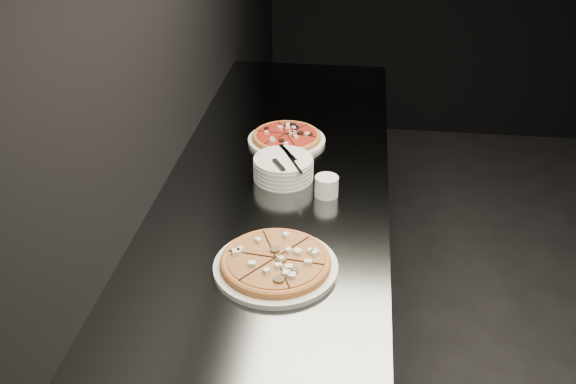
# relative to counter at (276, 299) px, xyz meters

# --- Properties ---
(wall_left) EXTENTS (0.02, 5.00, 2.80)m
(wall_left) POSITION_rel_counter_xyz_m (-0.37, 0.00, 0.94)
(wall_left) COLOR black
(wall_left) RESTS_ON floor
(counter) EXTENTS (0.74, 2.44, 0.92)m
(counter) POSITION_rel_counter_xyz_m (0.00, 0.00, 0.00)
(counter) COLOR #55595C
(counter) RESTS_ON floor
(pizza_mushroom) EXTENTS (0.34, 0.34, 0.04)m
(pizza_mushroom) POSITION_rel_counter_xyz_m (0.06, -0.42, 0.48)
(pizza_mushroom) COLOR silver
(pizza_mushroom) RESTS_ON counter
(pizza_tomato) EXTENTS (0.29, 0.29, 0.03)m
(pizza_tomato) POSITION_rel_counter_xyz_m (-0.00, 0.36, 0.48)
(pizza_tomato) COLOR silver
(pizza_tomato) RESTS_ON counter
(plate_stack) EXTENTS (0.20, 0.20, 0.07)m
(plate_stack) POSITION_rel_counter_xyz_m (0.02, 0.09, 0.50)
(plate_stack) COLOR silver
(plate_stack) RESTS_ON counter
(cutlery) EXTENTS (0.09, 0.21, 0.01)m
(cutlery) POSITION_rel_counter_xyz_m (0.03, 0.07, 0.54)
(cutlery) COLOR silver
(cutlery) RESTS_ON plate_stack
(ramekin) EXTENTS (0.08, 0.08, 0.07)m
(ramekin) POSITION_rel_counter_xyz_m (0.17, -0.01, 0.49)
(ramekin) COLOR silver
(ramekin) RESTS_ON counter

